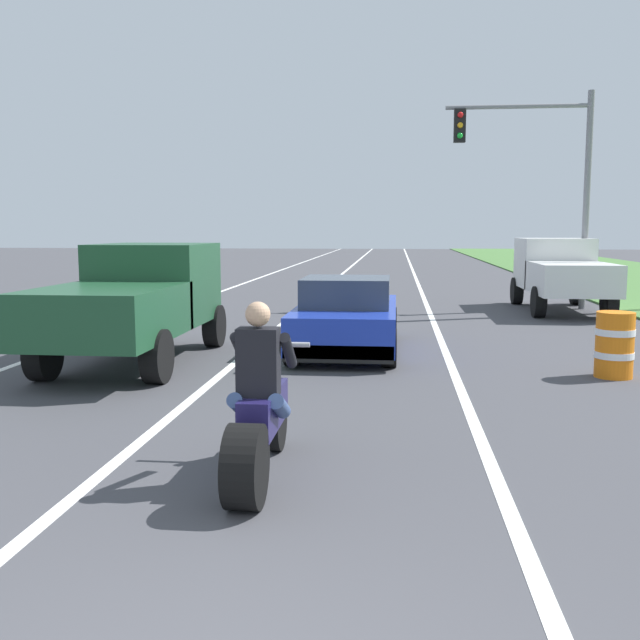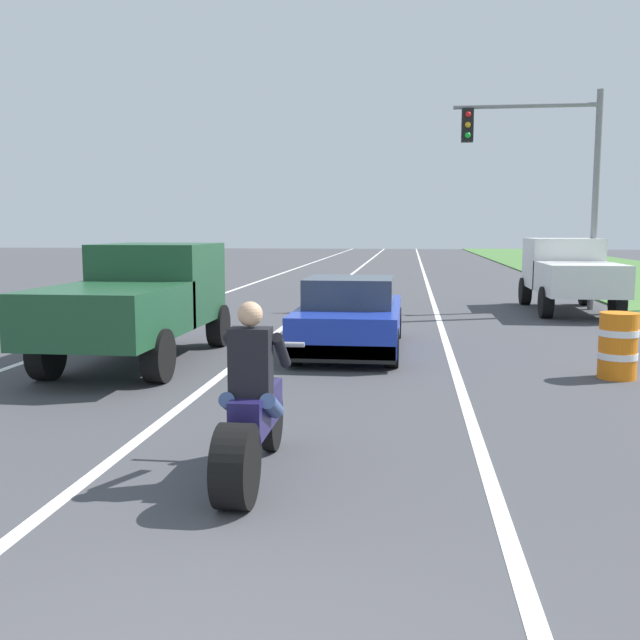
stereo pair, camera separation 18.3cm
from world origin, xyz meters
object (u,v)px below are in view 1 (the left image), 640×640
pickup_truck_right_shoulder_white (561,271)px  pickup_truck_left_lane_dark_green (137,297)px  traffic_light_mast_near (544,167)px  construction_barrel_nearest (615,344)px  motorcycle_with_rider (259,417)px  sports_car_blue (347,317)px

pickup_truck_right_shoulder_white → pickup_truck_left_lane_dark_green: bearing=-135.5°
pickup_truck_right_shoulder_white → traffic_light_mast_near: size_ratio=0.80×
pickup_truck_left_lane_dark_green → construction_barrel_nearest: (7.63, -0.47, -0.60)m
pickup_truck_left_lane_dark_green → construction_barrel_nearest: size_ratio=4.80×
traffic_light_mast_near → motorcycle_with_rider: bearing=-109.5°
motorcycle_with_rider → construction_barrel_nearest: size_ratio=2.21×
motorcycle_with_rider → pickup_truck_right_shoulder_white: 15.33m
sports_car_blue → traffic_light_mast_near: bearing=57.3°
pickup_truck_left_lane_dark_green → traffic_light_mast_near: 12.78m
motorcycle_with_rider → traffic_light_mast_near: 16.04m
pickup_truck_right_shoulder_white → construction_barrel_nearest: bearing=-97.4°
sports_car_blue → pickup_truck_left_lane_dark_green: pickup_truck_left_lane_dark_green is taller
construction_barrel_nearest → sports_car_blue: bearing=154.6°
motorcycle_with_rider → traffic_light_mast_near: traffic_light_mast_near is taller
motorcycle_with_rider → pickup_truck_right_shoulder_white: (5.69, 14.22, 0.51)m
motorcycle_with_rider → pickup_truck_left_lane_dark_green: (-3.13, 5.55, 0.51)m
construction_barrel_nearest → pickup_truck_left_lane_dark_green: bearing=176.5°
motorcycle_with_rider → pickup_truck_left_lane_dark_green: 6.39m
motorcycle_with_rider → sports_car_blue: size_ratio=0.51×
sports_car_blue → traffic_light_mast_near: (4.94, 7.70, 3.33)m
traffic_light_mast_near → construction_barrel_nearest: size_ratio=6.00×
traffic_light_mast_near → construction_barrel_nearest: traffic_light_mast_near is taller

